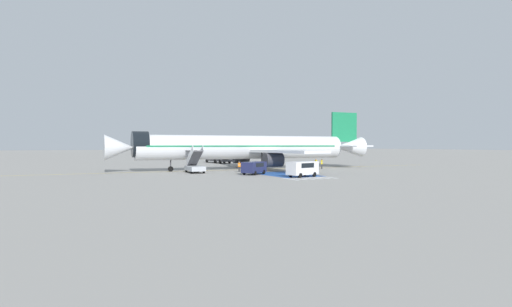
{
  "coord_description": "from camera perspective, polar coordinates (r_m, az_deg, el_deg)",
  "views": [
    {
      "loc": [
        -32.25,
        -63.05,
        4.32
      ],
      "look_at": [
        -0.1,
        -1.35,
        2.8
      ],
      "focal_mm": 28.0,
      "sensor_mm": 36.0,
      "label": 1
    }
  ],
  "objects": [
    {
      "name": "apron_walkway_bar_5",
      "position": [
        53.81,
        10.36,
        -3.37
      ],
      "size": [
        0.44,
        3.6,
        0.01
      ],
      "primitive_type": "cube",
      "color": "silver",
      "rests_on": "ground_plane"
    },
    {
      "name": "apron_walkway_bar_0",
      "position": [
        50.36,
        4.95,
        -3.67
      ],
      "size": [
        0.44,
        3.6,
        0.01
      ],
      "primitive_type": "cube",
      "color": "silver",
      "rests_on": "ground_plane"
    },
    {
      "name": "apron_stand_patch_blue",
      "position": [
        58.31,
        4.16,
        -3.0
      ],
      "size": [
        6.58,
        11.47,
        0.01
      ],
      "primitive_type": "cube",
      "color": "#2856A8",
      "rests_on": "ground_plane"
    },
    {
      "name": "ground_crew_0",
      "position": [
        63.69,
        -2.41,
        -1.8
      ],
      "size": [
        0.48,
        0.35,
        1.63
      ],
      "rotation": [
        0.0,
        0.0,
        5.98
      ],
      "color": "#2D2D33",
      "rests_on": "ground_plane"
    },
    {
      "name": "ground_crew_2",
      "position": [
        72.11,
        9.38,
        -1.39
      ],
      "size": [
        0.47,
        0.46,
        1.77
      ],
      "rotation": [
        0.0,
        0.0,
        3.86
      ],
      "color": "#2D2D33",
      "rests_on": "ground_plane"
    },
    {
      "name": "airliner",
      "position": [
        69.88,
        -1.08,
        0.88
      ],
      "size": [
        48.04,
        33.44,
        10.62
      ],
      "rotation": [
        0.0,
        0.0,
        1.5
      ],
      "color": "silver",
      "rests_on": "ground_plane"
    },
    {
      "name": "apron_walkway_bar_2",
      "position": [
        51.68,
        7.2,
        -3.55
      ],
      "size": [
        0.44,
        3.6,
        0.01
      ],
      "primitive_type": "cube",
      "color": "silver",
      "rests_on": "ground_plane"
    },
    {
      "name": "ground_crew_1",
      "position": [
        70.79,
        8.56,
        -1.38
      ],
      "size": [
        0.25,
        0.44,
        1.87
      ],
      "rotation": [
        0.0,
        0.0,
        1.6
      ],
      "color": "#191E38",
      "rests_on": "ground_plane"
    },
    {
      "name": "fuel_tanker",
      "position": [
        94.75,
        -5.45,
        -0.36
      ],
      "size": [
        3.2,
        10.48,
        3.3
      ],
      "rotation": [
        0.0,
        0.0,
        0.07
      ],
      "color": "#38383D",
      "rests_on": "ground_plane"
    },
    {
      "name": "boarding_stairs_forward",
      "position": [
        62.17,
        -8.74,
        -1.8
      ],
      "size": [
        2.54,
        5.36,
        4.28
      ],
      "rotation": [
        0.0,
        0.0,
        -0.07
      ],
      "color": "#ADB2BA",
      "rests_on": "ground_plane"
    },
    {
      "name": "service_van_0",
      "position": [
        57.98,
        -0.29,
        -1.91
      ],
      "size": [
        4.62,
        3.97,
        1.84
      ],
      "rotation": [
        0.0,
        0.0,
        2.15
      ],
      "color": "#1E234C",
      "rests_on": "ground_plane"
    },
    {
      "name": "apron_walkway_bar_1",
      "position": [
        51.01,
        6.09,
        -3.61
      ],
      "size": [
        0.44,
        3.6,
        0.01
      ],
      "primitive_type": "cube",
      "color": "silver",
      "rests_on": "ground_plane"
    },
    {
      "name": "apron_walkway_bar_3",
      "position": [
        52.37,
        8.28,
        -3.49
      ],
      "size": [
        0.44,
        3.6,
        0.01
      ],
      "primitive_type": "cube",
      "color": "silver",
      "rests_on": "ground_plane"
    },
    {
      "name": "apron_leadline_yellow",
      "position": [
        69.79,
        -1.51,
        -2.29
      ],
      "size": [
        81.1,
        6.06,
        0.01
      ],
      "primitive_type": "cube",
      "rotation": [
        0.0,
        0.0,
        1.5
      ],
      "color": "gold",
      "rests_on": "ground_plane"
    },
    {
      "name": "apron_walkway_bar_4",
      "position": [
        53.08,
        9.34,
        -3.43
      ],
      "size": [
        0.44,
        3.6,
        0.01
      ],
      "primitive_type": "cube",
      "color": "silver",
      "rests_on": "ground_plane"
    },
    {
      "name": "service_van_1",
      "position": [
        54.07,
        6.66,
        -2.02
      ],
      "size": [
        4.9,
        2.95,
        2.06
      ],
      "rotation": [
        0.0,
        0.0,
        4.96
      ],
      "color": "silver",
      "rests_on": "ground_plane"
    },
    {
      "name": "ground_plane",
      "position": [
        70.95,
        -0.43,
        -2.24
      ],
      "size": [
        600.0,
        600.0,
        0.0
      ],
      "primitive_type": "plane",
      "color": "gray"
    }
  ]
}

